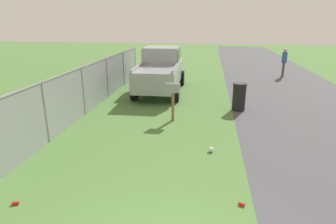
# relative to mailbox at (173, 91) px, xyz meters

# --- Properties ---
(road_asphalt) EXTENTS (60.00, 5.86, 0.01)m
(road_asphalt) POSITION_rel_mailbox_xyz_m (-0.70, -5.07, -1.06)
(road_asphalt) COLOR #47474C
(road_asphalt) RESTS_ON ground
(mailbox) EXTENTS (0.22, 0.47, 1.34)m
(mailbox) POSITION_rel_mailbox_xyz_m (0.00, 0.00, 0.00)
(mailbox) COLOR brown
(mailbox) RESTS_ON ground
(pickup_truck) EXTENTS (5.00, 2.15, 2.09)m
(pickup_truck) POSITION_rel_mailbox_xyz_m (4.22, 1.12, 0.04)
(pickup_truck) COLOR #93999E
(pickup_truck) RESTS_ON ground
(trash_bin) EXTENTS (0.52, 0.52, 1.07)m
(trash_bin) POSITION_rel_mailbox_xyz_m (1.55, -2.37, -0.52)
(trash_bin) COLOR black
(trash_bin) RESTS_ON ground
(pedestrian) EXTENTS (0.48, 0.30, 1.74)m
(pedestrian) POSITION_rel_mailbox_xyz_m (8.86, -5.65, -0.05)
(pedestrian) COLOR #4C4238
(pedestrian) RESTS_ON ground
(fence_section) EXTENTS (12.70, 0.07, 1.79)m
(fence_section) POSITION_rel_mailbox_xyz_m (1.45, 3.30, -0.10)
(fence_section) COLOR #9EA3A8
(fence_section) RESTS_ON ground
(litter_can_by_mailbox) EXTENTS (0.11, 0.14, 0.07)m
(litter_can_by_mailbox) POSITION_rel_mailbox_xyz_m (-4.61, -1.90, -1.03)
(litter_can_by_mailbox) COLOR red
(litter_can_by_mailbox) RESTS_ON ground
(litter_bag_near_hydrant) EXTENTS (0.14, 0.14, 0.14)m
(litter_bag_near_hydrant) POSITION_rel_mailbox_xyz_m (-2.34, -1.32, -0.99)
(litter_bag_near_hydrant) COLOR silver
(litter_bag_near_hydrant) RESTS_ON ground
(litter_can_far_scatter) EXTENTS (0.11, 0.14, 0.07)m
(litter_can_far_scatter) POSITION_rel_mailbox_xyz_m (-5.19, 2.38, -1.03)
(litter_can_far_scatter) COLOR red
(litter_can_far_scatter) RESTS_ON ground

